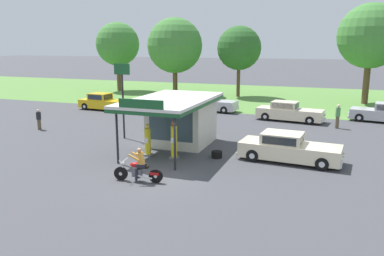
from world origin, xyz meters
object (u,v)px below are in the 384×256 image
at_px(gas_pump_offside, 174,141).
at_px(spare_tire_stack, 217,154).
at_px(gas_pump_nearside, 148,141).
at_px(bystander_admiring_sedan, 39,119).
at_px(parked_car_second_row_spare, 103,102).
at_px(bystander_chatting_near_pumps, 150,109).
at_px(bystander_leaning_by_kiosk, 338,116).
at_px(motorcycle_with_rider, 139,168).
at_px(parked_car_back_row_left, 289,112).
at_px(parked_car_back_row_far_left, 210,103).
at_px(featured_classic_sedan, 288,149).
at_px(bystander_strolling_foreground, 155,115).
at_px(roadside_pole_sign, 123,88).

distance_m(gas_pump_offside, spare_tire_stack, 2.46).
relative_size(gas_pump_nearside, bystander_admiring_sedan, 1.22).
bearing_deg(parked_car_second_row_spare, bystander_chatting_near_pumps, -23.27).
bearing_deg(spare_tire_stack, bystander_leaning_by_kiosk, 58.88).
xyz_separation_m(motorcycle_with_rider, parked_car_back_row_left, (4.78, 16.80, 0.05)).
distance_m(parked_car_back_row_far_left, bystander_leaning_by_kiosk, 11.79).
height_order(featured_classic_sedan, parked_car_back_row_left, parked_car_back_row_left).
bearing_deg(parked_car_second_row_spare, featured_classic_sedan, -30.70).
relative_size(motorcycle_with_rider, parked_car_back_row_far_left, 0.45).
xyz_separation_m(gas_pump_nearside, bystander_chatting_near_pumps, (-4.69, 9.84, -0.00)).
distance_m(bystander_strolling_foreground, roadside_pole_sign, 4.84).
distance_m(featured_classic_sedan, bystander_strolling_foreground, 11.88).
height_order(gas_pump_offside, parked_car_second_row_spare, gas_pump_offside).
height_order(featured_classic_sedan, bystander_leaning_by_kiosk, bystander_leaning_by_kiosk).
bearing_deg(parked_car_second_row_spare, bystander_leaning_by_kiosk, -3.46).
bearing_deg(parked_car_back_row_far_left, parked_car_second_row_spare, -164.05).
height_order(gas_pump_nearside, bystander_leaning_by_kiosk, gas_pump_nearside).
height_order(bystander_leaning_by_kiosk, bystander_chatting_near_pumps, bystander_leaning_by_kiosk).
relative_size(bystander_admiring_sedan, roadside_pole_sign, 0.31).
xyz_separation_m(gas_pump_nearside, parked_car_back_row_far_left, (-1.13, 15.25, -0.11)).
bearing_deg(motorcycle_with_rider, parked_car_back_row_far_left, 97.76).
xyz_separation_m(gas_pump_nearside, bystander_strolling_foreground, (-2.97, 7.27, 0.03)).
distance_m(parked_car_back_row_left, spare_tire_stack, 12.24).
bearing_deg(bystander_chatting_near_pumps, parked_car_back_row_left, 15.55).
relative_size(parked_car_back_row_left, bystander_strolling_foreground, 3.40).
height_order(parked_car_second_row_spare, spare_tire_stack, parked_car_second_row_spare).
xyz_separation_m(gas_pump_offside, featured_classic_sedan, (5.88, 1.61, -0.26)).
xyz_separation_m(parked_car_back_row_far_left, spare_tire_stack, (4.86, -14.33, -0.54)).
xyz_separation_m(motorcycle_with_rider, bystander_strolling_foreground, (-4.46, 11.18, 0.21)).
xyz_separation_m(gas_pump_offside, bystander_strolling_foreground, (-4.56, 7.27, -0.10)).
height_order(parked_car_back_row_left, bystander_admiring_sedan, parked_car_back_row_left).
bearing_deg(parked_car_back_row_far_left, gas_pump_nearside, -85.77).
relative_size(gas_pump_nearside, parked_car_back_row_left, 0.33).
distance_m(gas_pump_nearside, featured_classic_sedan, 7.64).
bearing_deg(bystander_admiring_sedan, parked_car_second_row_spare, 92.52).
xyz_separation_m(motorcycle_with_rider, parked_car_second_row_spare, (-12.32, 16.39, 0.04)).
distance_m(bystander_leaning_by_kiosk, bystander_strolling_foreground, 13.51).
relative_size(gas_pump_offside, bystander_chatting_near_pumps, 1.32).
bearing_deg(featured_classic_sedan, spare_tire_stack, -169.57).
bearing_deg(bystander_strolling_foreground, gas_pump_offside, -57.92).
height_order(parked_car_second_row_spare, bystander_leaning_by_kiosk, bystander_leaning_by_kiosk).
xyz_separation_m(gas_pump_nearside, motorcycle_with_rider, (1.48, -3.91, -0.18)).
height_order(featured_classic_sedan, roadside_pole_sign, roadside_pole_sign).
height_order(motorcycle_with_rider, bystander_admiring_sedan, motorcycle_with_rider).
bearing_deg(bystander_chatting_near_pumps, roadside_pole_sign, -78.07).
height_order(motorcycle_with_rider, roadside_pole_sign, roadside_pole_sign).
bearing_deg(gas_pump_offside, featured_classic_sedan, 15.31).
bearing_deg(parked_car_back_row_far_left, roadside_pole_sign, -100.04).
bearing_deg(gas_pump_offside, parked_car_back_row_left, 70.03).
xyz_separation_m(bystander_leaning_by_kiosk, spare_tire_stack, (-6.22, -10.30, -0.77)).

